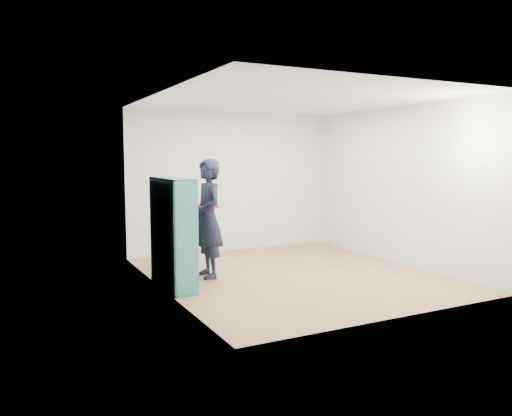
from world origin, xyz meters
name	(u,v)px	position (x,y,z in m)	size (l,w,h in m)	color
floor	(294,275)	(0.00, 0.00, 0.00)	(4.50, 4.50, 0.00)	#926842
ceiling	(295,99)	(0.00, 0.00, 2.60)	(4.50, 4.50, 0.00)	white
wall_left	(163,193)	(-2.00, 0.00, 1.30)	(0.02, 4.50, 2.60)	silver
wall_right	(398,185)	(2.00, 0.00, 1.30)	(0.02, 4.50, 2.60)	silver
wall_back	(232,182)	(0.00, 2.25, 1.30)	(4.00, 0.02, 2.60)	silver
wall_front	(403,201)	(0.00, -2.25, 1.30)	(4.00, 0.02, 2.60)	silver
bookshelf	(171,234)	(-1.85, 0.14, 0.73)	(0.33, 1.12, 1.49)	teal
person	(208,218)	(-1.20, 0.45, 0.87)	(0.43, 0.64, 1.74)	black
smartphone	(196,211)	(-1.35, 0.56, 0.99)	(0.04, 0.09, 0.14)	silver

